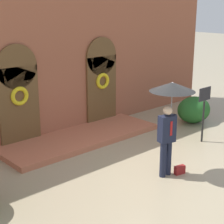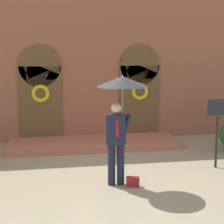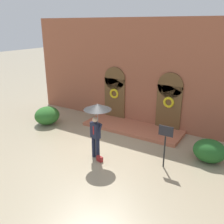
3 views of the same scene
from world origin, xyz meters
TOP-DOWN VIEW (x-y plane):
  - ground_plane at (0.00, 0.00)m, footprint 80.00×80.00m
  - building_facade at (-0.00, 4.15)m, footprint 14.00×2.30m
  - person_with_umbrella at (0.12, -0.34)m, footprint 1.10×1.10m
  - handbag at (0.35, -0.54)m, footprint 0.30×0.18m
  - sign_post at (2.70, 0.43)m, footprint 0.56×0.06m

SIDE VIEW (x-z plane):
  - ground_plane at x=0.00m, z-range 0.00..0.00m
  - handbag at x=0.35m, z-range 0.00..0.22m
  - sign_post at x=2.70m, z-range 0.30..2.02m
  - person_with_umbrella at x=0.12m, z-range 0.73..3.09m
  - building_facade at x=0.00m, z-range -0.12..5.48m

